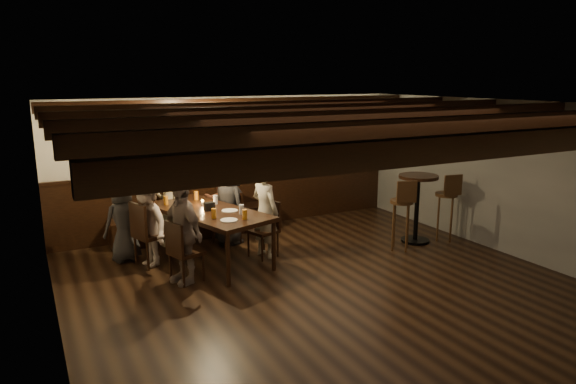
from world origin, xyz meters
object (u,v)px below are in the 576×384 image
person_right_far (265,211)px  person_bench_centre (170,203)px  chair_left_near (151,246)px  dining_table (208,214)px  person_left_near (148,223)px  person_right_near (229,204)px  person_bench_right (219,197)px  person_left_far (182,232)px  chair_left_far (186,263)px  person_bench_left (124,221)px  high_top_table (417,198)px  bar_stool_left (401,224)px  chair_right_near (228,228)px  chair_right_far (264,240)px  bar_stool_right (445,215)px

person_right_far → person_bench_centre: bearing=26.6°
chair_left_near → person_right_far: size_ratio=0.67×
dining_table → person_left_near: (-0.85, 0.21, -0.07)m
person_right_near → chair_left_near: bearing=90.0°
person_bench_right → person_left_far: (-1.18, -1.78, 0.02)m
chair_left_far → person_bench_left: person_bench_left is taller
person_left_far → person_right_near: bearing=121.0°
high_top_table → bar_stool_left: bar_stool_left is taller
person_bench_right → person_right_near: person_bench_right is taller
person_right_near → person_bench_right: bearing=-18.4°
person_left_near → bar_stool_left: 3.93m
person_bench_left → chair_left_far: bearing=97.7°
chair_left_near → person_bench_right: person_bench_right is taller
person_left_far → dining_table: bearing=121.0°
person_right_far → high_top_table: 2.61m
person_left_near → dining_table: bearing=59.0°
dining_table → high_top_table: (3.40, -0.75, 0.02)m
person_right_far → bar_stool_left: 2.20m
dining_table → high_top_table: bearing=-29.6°
person_left_near → person_left_far: 0.90m
chair_left_near → chair_right_near: size_ratio=1.11×
person_right_near → person_right_far: bearing=180.0°
chair_right_far → person_bench_left: (-1.95, 0.81, 0.35)m
chair_right_near → person_bench_centre: person_bench_centre is taller
person_left_far → bar_stool_left: 3.51m
person_bench_left → person_bench_right: 1.80m
chair_left_far → bar_stool_left: bearing=67.6°
chair_right_far → person_left_far: size_ratio=0.62×
chair_left_near → chair_left_far: (0.27, -0.86, -0.03)m
person_bench_right → bar_stool_right: 3.89m
chair_right_near → chair_right_far: chair_right_near is taller
high_top_table → dining_table: bearing=167.6°
person_bench_right → person_left_near: size_ratio=1.04×
dining_table → chair_right_far: chair_right_far is taller
person_left_near → chair_right_near: bearing=90.0°
person_bench_centre → person_right_far: bearing=116.6°
person_bench_left → person_left_near: 0.48m
person_right_near → high_top_table: bearing=-133.6°
chair_right_far → person_left_near: bearing=58.5°
chair_left_near → chair_right_far: size_ratio=1.11×
chair_left_far → person_right_near: bearing=121.5°
chair_left_near → person_left_far: person_left_far is taller
chair_left_far → person_bench_right: size_ratio=0.63×
dining_table → person_bench_left: bearing=135.0°
person_bench_left → bar_stool_left: (4.03, -1.55, -0.18)m
chair_left_near → chair_right_far: bearing=58.0°
person_bench_right → person_left_far: size_ratio=0.97×
person_right_near → person_left_far: bearing=121.0°
person_left_near → bar_stool_right: (4.75, -1.11, -0.22)m
chair_right_near → person_bench_left: size_ratio=0.71×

